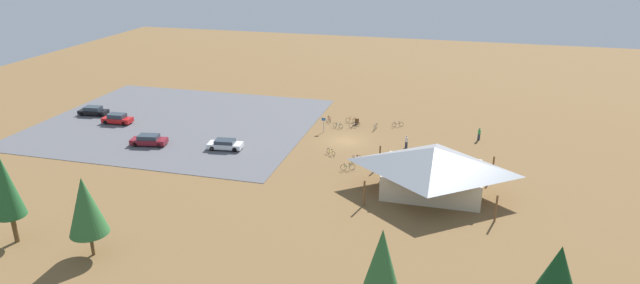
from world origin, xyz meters
The scene contains 24 objects.
ground centered at (0.00, 0.00, 0.00)m, with size 160.00×160.00×0.00m, color brown.
parking_lot_asphalt centered at (25.57, -1.25, 0.03)m, with size 39.15×33.46×0.05m, color #56565B.
bike_pavilion centered at (-12.18, 12.64, 2.94)m, with size 13.30×10.53×5.10m.
trash_bin centered at (-0.05, -7.27, 0.45)m, with size 0.60×0.60×0.90m, color brown.
lot_sign centered at (3.81, -2.71, 1.41)m, with size 0.56×0.08×2.20m.
pine_east centered at (15.17, 32.78, 4.73)m, with size 3.28×3.28×7.33m.
pine_center centered at (23.21, 32.66, 5.53)m, with size 2.64×2.64×8.52m.
pine_far_west centered at (-10.29, 36.50, 5.57)m, with size 2.96×2.96×8.35m.
pine_midwest centered at (-21.47, 33.95, 4.76)m, with size 3.87×3.87×7.35m.
bicycle_teal_edge_south centered at (2.28, -5.00, 0.35)m, with size 1.62×0.67×0.81m.
bicycle_red_near_sign centered at (4.15, -7.42, 0.37)m, with size 0.84×1.60×0.85m.
bicycle_silver_front_row centered at (0.01, -5.86, 0.38)m, with size 1.47×1.08×0.86m.
bicycle_yellow_trailside centered at (0.80, 5.17, 0.36)m, with size 1.36×1.13×0.78m.
bicycle_black_near_porch centered at (-5.96, -7.68, 0.36)m, with size 1.59×0.83×0.79m.
bicycle_green_yard_center centered at (-2.28, 9.37, 0.39)m, with size 1.67×0.69×0.87m.
bicycle_purple_back_row centered at (-2.67, 6.51, 0.37)m, with size 1.02×1.36×0.84m.
bicycle_orange_yard_right centered at (0.91, -7.93, 0.37)m, with size 1.66×0.60×0.82m.
bicycle_white_lone_east centered at (-3.07, -5.63, 0.39)m, with size 0.48×1.76×0.84m.
car_maroon_end_stall centered at (24.69, 8.16, 0.75)m, with size 4.88×2.59×1.40m.
car_white_second_row centered at (14.40, 6.95, 0.70)m, with size 4.60×2.37×1.29m.
car_red_front_row centered at (33.91, 1.52, 0.77)m, with size 4.38×1.97×1.48m.
car_black_far_end centered at (39.85, -1.05, 0.72)m, with size 4.51×2.18×1.34m.
visitor_at_bikes centered at (-8.11, 0.39, 0.88)m, with size 0.36×0.36×1.69m.
visitor_near_lot centered at (-17.23, -5.05, 0.92)m, with size 0.36×0.39×1.75m.
Camera 1 is at (-14.23, 66.99, 25.91)m, focal length 30.59 mm.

